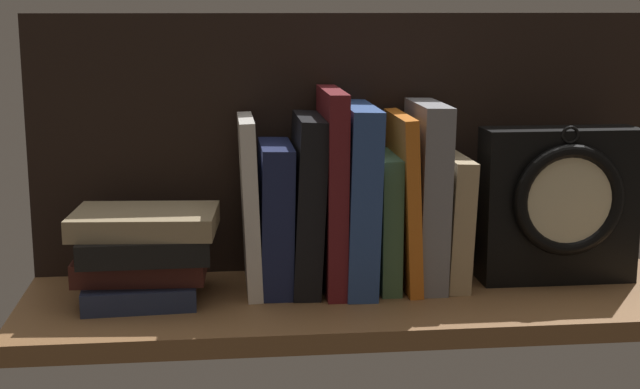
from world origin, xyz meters
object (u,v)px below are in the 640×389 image
(book_gray_chess, at_px, (426,194))
(book_navy_bierce, at_px, (275,217))
(book_orange_pandolfini, at_px, (403,200))
(book_white_catcher, at_px, (250,204))
(book_black_skeptic, at_px, (306,203))
(book_maroon_dawkins, at_px, (332,190))
(book_tan_shortstories, at_px, (452,220))
(book_blue_modern, at_px, (358,197))
(framed_clock, at_px, (559,204))
(book_green_romantic, at_px, (384,220))
(book_stack_side, at_px, (143,253))

(book_gray_chess, bearing_deg, book_navy_bierce, 180.00)
(book_navy_bierce, bearing_deg, book_orange_pandolfini, 0.00)
(book_white_catcher, height_order, book_black_skeptic, book_black_skeptic)
(book_maroon_dawkins, height_order, book_tan_shortstories, book_maroon_dawkins)
(book_gray_chess, bearing_deg, book_black_skeptic, 180.00)
(book_blue_modern, height_order, framed_clock, book_blue_modern)
(book_black_skeptic, xyz_separation_m, framed_clock, (0.34, -0.01, -0.01))
(book_green_romantic, distance_m, book_tan_shortstories, 0.09)
(book_black_skeptic, distance_m, book_stack_side, 0.22)
(book_stack_side, bearing_deg, book_maroon_dawkins, 7.38)
(framed_clock, bearing_deg, book_green_romantic, 177.48)
(book_navy_bierce, height_order, book_blue_modern, book_blue_modern)
(book_navy_bierce, xyz_separation_m, book_orange_pandolfini, (0.17, 0.00, 0.02))
(framed_clock, bearing_deg, book_stack_side, -177.79)
(book_white_catcher, relative_size, book_black_skeptic, 1.00)
(book_blue_modern, bearing_deg, framed_clock, -2.19)
(book_black_skeptic, distance_m, book_blue_modern, 0.07)
(book_maroon_dawkins, height_order, book_blue_modern, book_maroon_dawkins)
(book_black_skeptic, bearing_deg, book_stack_side, -171.47)
(book_blue_modern, relative_size, book_tan_shortstories, 1.40)
(book_blue_modern, distance_m, book_tan_shortstories, 0.13)
(book_white_catcher, xyz_separation_m, book_gray_chess, (0.23, 0.00, 0.01))
(book_blue_modern, distance_m, framed_clock, 0.27)
(framed_clock, distance_m, book_stack_side, 0.55)
(book_white_catcher, height_order, book_navy_bierce, book_white_catcher)
(book_maroon_dawkins, xyz_separation_m, framed_clock, (0.30, -0.01, -0.02))
(book_orange_pandolfini, height_order, book_gray_chess, book_gray_chess)
(book_maroon_dawkins, xyz_separation_m, book_green_romantic, (0.07, 0.00, -0.04))
(book_maroon_dawkins, relative_size, framed_clock, 1.21)
(book_blue_modern, height_order, book_gray_chess, book_gray_chess)
(book_gray_chess, xyz_separation_m, book_stack_side, (-0.37, -0.03, -0.06))
(book_black_skeptic, height_order, book_gray_chess, book_gray_chess)
(book_maroon_dawkins, height_order, book_green_romantic, book_maroon_dawkins)
(book_gray_chess, bearing_deg, book_maroon_dawkins, 180.00)
(book_maroon_dawkins, bearing_deg, book_green_romantic, 0.00)
(book_black_skeptic, distance_m, book_green_romantic, 0.11)
(book_maroon_dawkins, bearing_deg, book_navy_bierce, 180.00)
(book_blue_modern, bearing_deg, book_navy_bierce, 180.00)
(book_tan_shortstories, bearing_deg, book_navy_bierce, 180.00)
(book_green_romantic, bearing_deg, book_maroon_dawkins, 180.00)
(book_green_romantic, relative_size, framed_clock, 0.82)
(book_orange_pandolfini, bearing_deg, book_black_skeptic, 180.00)
(book_green_romantic, bearing_deg, book_orange_pandolfini, 0.00)
(book_orange_pandolfini, bearing_deg, book_white_catcher, 180.00)
(book_white_catcher, xyz_separation_m, book_tan_shortstories, (0.27, 0.00, -0.03))
(book_white_catcher, xyz_separation_m, book_stack_side, (-0.14, -0.03, -0.05))
(book_white_catcher, xyz_separation_m, book_green_romantic, (0.18, 0.00, -0.02))
(book_blue_modern, bearing_deg, book_green_romantic, 0.00)
(book_black_skeptic, distance_m, book_gray_chess, 0.16)
(book_navy_bierce, height_order, book_maroon_dawkins, book_maroon_dawkins)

